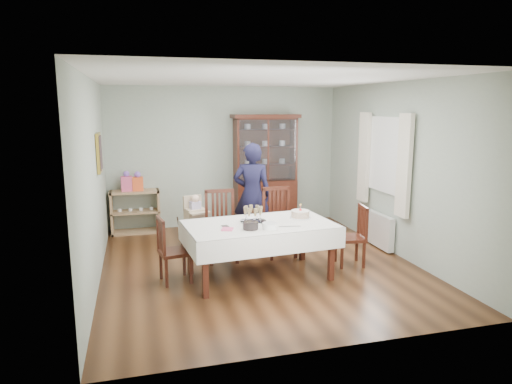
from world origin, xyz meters
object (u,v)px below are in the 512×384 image
object	(u,v)px
chair_far_left	(222,240)
high_chair	(196,229)
chair_end_right	(351,248)
woman	(252,195)
dining_table	(259,250)
chair_end_left	(174,263)
china_cabinet	(265,169)
chair_far_right	(279,236)
gift_bag_orange	(138,182)
champagne_tray	(253,217)
birthday_cake	(300,214)
sideboard	(135,212)
gift_bag_pink	(127,182)

from	to	relation	value
chair_far_left	high_chair	world-z (taller)	chair_far_left
chair_end_right	woman	bearing A→B (deg)	-130.65
dining_table	chair_end_left	distance (m)	1.16
chair_end_left	china_cabinet	bearing A→B (deg)	-47.19
chair_far_right	gift_bag_orange	distance (m)	2.92
dining_table	high_chair	xyz separation A→B (m)	(-0.69, 1.39, -0.02)
woman	gift_bag_orange	xyz separation A→B (m)	(-1.84, 1.27, 0.09)
chair_far_right	chair_end_left	distance (m)	1.85
champagne_tray	birthday_cake	size ratio (longest dim) A/B	1.22
dining_table	sideboard	distance (m)	3.20
china_cabinet	chair_end_left	bearing A→B (deg)	-127.72
china_cabinet	gift_bag_pink	xyz separation A→B (m)	(-2.63, 0.00, -0.16)
china_cabinet	chair_far_left	size ratio (longest dim) A/B	2.04
dining_table	birthday_cake	world-z (taller)	birthday_cake
chair_end_left	woman	bearing A→B (deg)	-56.23
chair_far_right	high_chair	world-z (taller)	chair_far_right
chair_far_right	birthday_cake	xyz separation A→B (m)	(0.08, -0.70, 0.50)
china_cabinet	chair_end_right	size ratio (longest dim) A/B	2.43
dining_table	sideboard	world-z (taller)	sideboard
chair_end_left	gift_bag_pink	distance (m)	2.77
sideboard	gift_bag_orange	distance (m)	0.56
sideboard	chair_far_left	size ratio (longest dim) A/B	0.85
high_chair	gift_bag_orange	world-z (taller)	gift_bag_orange
china_cabinet	birthday_cake	distance (m)	2.63
sideboard	gift_bag_pink	size ratio (longest dim) A/B	2.41
champagne_tray	gift_bag_pink	bearing A→B (deg)	122.47
chair_far_left	gift_bag_pink	bearing A→B (deg)	128.11
birthday_cake	gift_bag_orange	bearing A→B (deg)	130.17
chair_far_right	chair_far_left	bearing A→B (deg)	179.53
sideboard	chair_end_left	bearing A→B (deg)	-79.70
woman	high_chair	size ratio (longest dim) A/B	1.87
chair_end_right	gift_bag_pink	size ratio (longest dim) A/B	2.40
high_chair	champagne_tray	distance (m)	1.52
chair_end_right	gift_bag_orange	world-z (taller)	gift_bag_orange
dining_table	sideboard	size ratio (longest dim) A/B	2.33
sideboard	chair_far_right	world-z (taller)	chair_far_right
woman	china_cabinet	bearing A→B (deg)	-96.34
chair_end_left	woman	xyz separation A→B (m)	(1.43, 1.34, 0.61)
gift_bag_pink	high_chair	bearing A→B (deg)	-51.60
high_chair	chair_far_right	bearing A→B (deg)	-39.33
gift_bag_pink	chair_far_left	bearing A→B (deg)	-53.83
gift_bag_orange	dining_table	bearing A→B (deg)	-60.32
high_chair	china_cabinet	bearing A→B (deg)	25.77
chair_far_right	champagne_tray	size ratio (longest dim) A/B	2.91
chair_end_left	gift_bag_orange	world-z (taller)	gift_bag_orange
dining_table	sideboard	xyz separation A→B (m)	(-1.63, 2.76, 0.02)
sideboard	birthday_cake	world-z (taller)	birthday_cake
gift_bag_orange	champagne_tray	bearing A→B (deg)	-60.63
woman	champagne_tray	xyz separation A→B (m)	(-0.34, -1.38, -0.04)
champagne_tray	gift_bag_pink	size ratio (longest dim) A/B	0.98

